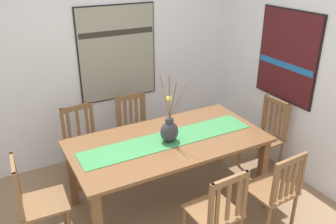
{
  "coord_description": "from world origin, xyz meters",
  "views": [
    {
      "loc": [
        -1.37,
        -2.4,
        2.56
      ],
      "look_at": [
        0.23,
        0.56,
        1.03
      ],
      "focal_mm": 37.85,
      "sensor_mm": 36.0,
      "label": 1
    }
  ],
  "objects_px": {
    "dining_table": "(168,148)",
    "chair_1": "(37,201)",
    "chair_0": "(217,211)",
    "centerpiece_vase": "(169,130)",
    "chair_3": "(266,134)",
    "chair_5": "(84,143)",
    "chair_4": "(135,130)",
    "painting_on_back_wall": "(118,53)",
    "painting_on_side_wall": "(287,56)",
    "chair_2": "(275,189)"
  },
  "relations": [
    {
      "from": "dining_table",
      "to": "chair_1",
      "type": "xyz_separation_m",
      "value": [
        -1.36,
        0.03,
        -0.21
      ]
    },
    {
      "from": "chair_0",
      "to": "chair_1",
      "type": "relative_size",
      "value": 0.98
    },
    {
      "from": "centerpiece_vase",
      "to": "chair_1",
      "type": "height_order",
      "value": "centerpiece_vase"
    },
    {
      "from": "dining_table",
      "to": "chair_3",
      "type": "relative_size",
      "value": 2.21
    },
    {
      "from": "chair_3",
      "to": "chair_5",
      "type": "relative_size",
      "value": 1.02
    },
    {
      "from": "chair_4",
      "to": "chair_1",
      "type": "bearing_deg",
      "value": -147.49
    },
    {
      "from": "chair_0",
      "to": "chair_4",
      "type": "distance_m",
      "value": 1.77
    },
    {
      "from": "centerpiece_vase",
      "to": "painting_on_back_wall",
      "type": "xyz_separation_m",
      "value": [
        -0.0,
        1.38,
        0.47
      ]
    },
    {
      "from": "dining_table",
      "to": "centerpiece_vase",
      "type": "bearing_deg",
      "value": -101.55
    },
    {
      "from": "chair_5",
      "to": "painting_on_back_wall",
      "type": "bearing_deg",
      "value": 34.02
    },
    {
      "from": "centerpiece_vase",
      "to": "painting_on_back_wall",
      "type": "bearing_deg",
      "value": 90.09
    },
    {
      "from": "dining_table",
      "to": "chair_3",
      "type": "bearing_deg",
      "value": 0.21
    },
    {
      "from": "chair_5",
      "to": "painting_on_side_wall",
      "type": "relative_size",
      "value": 0.84
    },
    {
      "from": "painting_on_back_wall",
      "to": "painting_on_side_wall",
      "type": "height_order",
      "value": "painting_on_back_wall"
    },
    {
      "from": "painting_on_back_wall",
      "to": "centerpiece_vase",
      "type": "bearing_deg",
      "value": -89.91
    },
    {
      "from": "chair_1",
      "to": "chair_3",
      "type": "distance_m",
      "value": 2.75
    },
    {
      "from": "centerpiece_vase",
      "to": "painting_on_back_wall",
      "type": "distance_m",
      "value": 1.46
    },
    {
      "from": "chair_1",
      "to": "painting_on_side_wall",
      "type": "xyz_separation_m",
      "value": [
        2.98,
        0.02,
        0.97
      ]
    },
    {
      "from": "painting_on_back_wall",
      "to": "dining_table",
      "type": "bearing_deg",
      "value": -89.59
    },
    {
      "from": "chair_2",
      "to": "centerpiece_vase",
      "type": "bearing_deg",
      "value": 129.9
    },
    {
      "from": "chair_4",
      "to": "painting_on_side_wall",
      "type": "bearing_deg",
      "value": -27.55
    },
    {
      "from": "chair_2",
      "to": "painting_on_side_wall",
      "type": "relative_size",
      "value": 0.83
    },
    {
      "from": "dining_table",
      "to": "centerpiece_vase",
      "type": "relative_size",
      "value": 2.93
    },
    {
      "from": "chair_0",
      "to": "chair_3",
      "type": "xyz_separation_m",
      "value": [
        1.37,
        0.88,
        0.02
      ]
    },
    {
      "from": "dining_table",
      "to": "chair_3",
      "type": "height_order",
      "value": "chair_3"
    },
    {
      "from": "chair_0",
      "to": "chair_1",
      "type": "bearing_deg",
      "value": 146.97
    },
    {
      "from": "dining_table",
      "to": "chair_5",
      "type": "xyz_separation_m",
      "value": [
        -0.67,
        0.9,
        -0.21
      ]
    },
    {
      "from": "chair_1",
      "to": "painting_on_back_wall",
      "type": "relative_size",
      "value": 0.76
    },
    {
      "from": "chair_0",
      "to": "chair_1",
      "type": "height_order",
      "value": "chair_1"
    },
    {
      "from": "chair_1",
      "to": "chair_2",
      "type": "height_order",
      "value": "chair_1"
    },
    {
      "from": "chair_1",
      "to": "painting_on_side_wall",
      "type": "height_order",
      "value": "painting_on_side_wall"
    },
    {
      "from": "dining_table",
      "to": "chair_0",
      "type": "height_order",
      "value": "chair_0"
    },
    {
      "from": "painting_on_back_wall",
      "to": "chair_5",
      "type": "bearing_deg",
      "value": -145.98
    },
    {
      "from": "chair_1",
      "to": "painting_on_back_wall",
      "type": "xyz_separation_m",
      "value": [
        1.35,
        1.32,
        0.91
      ]
    },
    {
      "from": "centerpiece_vase",
      "to": "chair_2",
      "type": "height_order",
      "value": "centerpiece_vase"
    },
    {
      "from": "chair_2",
      "to": "painting_on_back_wall",
      "type": "height_order",
      "value": "painting_on_back_wall"
    },
    {
      "from": "chair_0",
      "to": "chair_3",
      "type": "height_order",
      "value": "chair_3"
    },
    {
      "from": "chair_4",
      "to": "chair_5",
      "type": "xyz_separation_m",
      "value": [
        -0.67,
        0.01,
        -0.01
      ]
    },
    {
      "from": "chair_3",
      "to": "chair_5",
      "type": "distance_m",
      "value": 2.25
    },
    {
      "from": "centerpiece_vase",
      "to": "chair_4",
      "type": "height_order",
      "value": "centerpiece_vase"
    },
    {
      "from": "dining_table",
      "to": "chair_2",
      "type": "height_order",
      "value": "chair_2"
    },
    {
      "from": "dining_table",
      "to": "centerpiece_vase",
      "type": "xyz_separation_m",
      "value": [
        -0.01,
        -0.04,
        0.23
      ]
    },
    {
      "from": "chair_3",
      "to": "chair_0",
      "type": "bearing_deg",
      "value": -147.49
    },
    {
      "from": "chair_2",
      "to": "chair_4",
      "type": "bearing_deg",
      "value": 111.42
    },
    {
      "from": "chair_1",
      "to": "chair_5",
      "type": "height_order",
      "value": "chair_1"
    },
    {
      "from": "chair_2",
      "to": "painting_on_side_wall",
      "type": "bearing_deg",
      "value": 45.26
    },
    {
      "from": "chair_2",
      "to": "chair_0",
      "type": "bearing_deg",
      "value": 179.15
    },
    {
      "from": "dining_table",
      "to": "chair_4",
      "type": "height_order",
      "value": "chair_4"
    },
    {
      "from": "chair_2",
      "to": "chair_3",
      "type": "bearing_deg",
      "value": 51.85
    },
    {
      "from": "chair_3",
      "to": "chair_1",
      "type": "bearing_deg",
      "value": 179.54
    }
  ]
}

